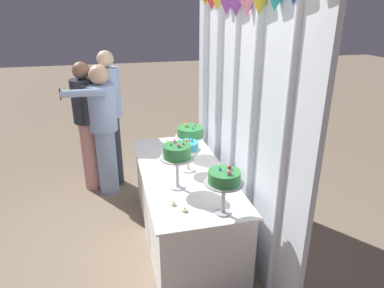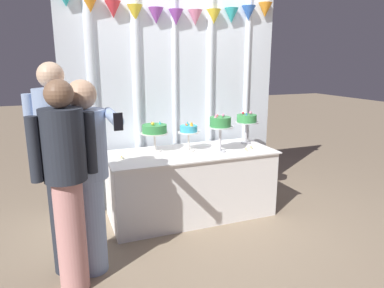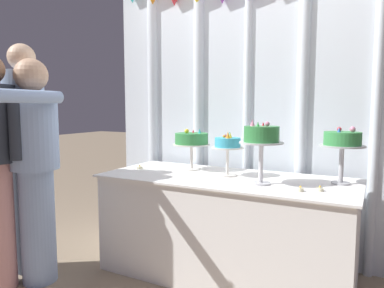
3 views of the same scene
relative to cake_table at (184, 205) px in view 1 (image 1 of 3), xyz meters
The scene contains 13 objects.
ground_plane 0.39m from the cake_table, 90.00° to the right, with size 24.00×24.00×0.00m, color gray.
draped_curtain 1.21m from the cake_table, 94.12° to the left, with size 2.65×0.17×2.73m.
cake_table is the anchor object (origin of this frame).
cake_display_leftmost 0.74m from the cake_table, 156.91° to the left, with size 0.31×0.31×0.35m.
cake_display_midleft 0.61m from the cake_table, 97.89° to the left, with size 0.24×0.24×0.34m.
cake_display_midright 0.77m from the cake_table, 21.35° to the right, with size 0.30×0.30×0.44m.
cake_display_rightmost 1.04m from the cake_table, ahead, with size 0.30×0.30×0.39m.
tealight_far_left 0.87m from the cake_table, behind, with size 0.05×0.05×0.03m.
tealight_near_left 0.73m from the cake_table, 19.85° to the right, with size 0.04×0.04×0.04m.
tealight_near_right 0.81m from the cake_table, 11.72° to the right, with size 0.05×0.05×0.04m.
guest_man_dark_suit 1.64m from the cake_table, 155.35° to the right, with size 0.44×0.38×1.75m.
guest_girl_blue_dress 1.48m from the cake_table, 148.20° to the right, with size 0.48×0.64×1.62m.
guest_man_pink_jacket 1.71m from the cake_table, 145.48° to the right, with size 0.47×0.36×1.64m.
Camera 1 is at (2.94, -0.54, 2.24)m, focal length 32.53 mm.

